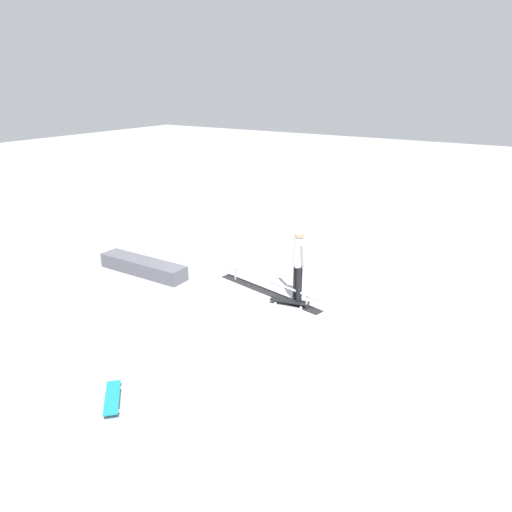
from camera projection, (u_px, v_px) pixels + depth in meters
name	position (u px, v px, depth m)	size (l,w,h in m)	color
ground_plane	(259.00, 307.00, 9.76)	(60.00, 60.00, 0.00)	#9E9EA3
grind_rail	(269.00, 287.00, 10.37)	(2.75, 0.80, 0.31)	black
skate_ledge	(143.00, 267.00, 11.41)	(2.35, 0.50, 0.34)	#595960
skater_main	(298.00, 260.00, 9.62)	(1.05, 0.89, 1.62)	black
skateboard_main	(290.00, 301.00, 9.85)	(0.82, 0.37, 0.09)	black
loose_skateboard_teal	(112.00, 398.00, 6.88)	(0.71, 0.71, 0.09)	teal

